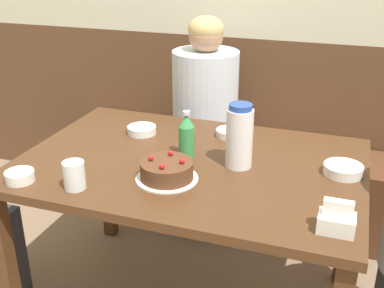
{
  "coord_description": "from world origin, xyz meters",
  "views": [
    {
      "loc": [
        0.57,
        -1.63,
        1.55
      ],
      "look_at": [
        -0.01,
        0.05,
        0.79
      ],
      "focal_mm": 45.0,
      "sensor_mm": 36.0,
      "label": 1
    }
  ],
  "objects_px": {
    "bowl_soup_white": "(20,176)",
    "glass_water_tall": "(74,175)",
    "person_grey_tee": "(205,130)",
    "water_pitcher": "(239,136)",
    "bowl_rice_small": "(230,133)",
    "bowl_sauce_shallow": "(343,170)",
    "soju_bottle": "(186,135)",
    "napkin_holder": "(337,220)",
    "bowl_side_dish": "(142,130)",
    "bench_seat": "(237,182)",
    "birthday_cake": "(167,171)"
  },
  "relations": [
    {
      "from": "bowl_rice_small",
      "to": "bowl_side_dish",
      "type": "height_order",
      "value": "bowl_side_dish"
    },
    {
      "from": "bench_seat",
      "to": "bowl_soup_white",
      "type": "relative_size",
      "value": 20.13
    },
    {
      "from": "bowl_soup_white",
      "to": "birthday_cake",
      "type": "bearing_deg",
      "value": 20.92
    },
    {
      "from": "birthday_cake",
      "to": "bowl_soup_white",
      "type": "relative_size",
      "value": 2.18
    },
    {
      "from": "bowl_soup_white",
      "to": "person_grey_tee",
      "type": "bearing_deg",
      "value": 71.92
    },
    {
      "from": "glass_water_tall",
      "to": "person_grey_tee",
      "type": "height_order",
      "value": "person_grey_tee"
    },
    {
      "from": "bowl_side_dish",
      "to": "glass_water_tall",
      "type": "bearing_deg",
      "value": -90.53
    },
    {
      "from": "water_pitcher",
      "to": "bowl_soup_white",
      "type": "bearing_deg",
      "value": -151.68
    },
    {
      "from": "bowl_sauce_shallow",
      "to": "person_grey_tee",
      "type": "relative_size",
      "value": 0.12
    },
    {
      "from": "soju_bottle",
      "to": "bowl_side_dish",
      "type": "relative_size",
      "value": 1.48
    },
    {
      "from": "water_pitcher",
      "to": "napkin_holder",
      "type": "bearing_deg",
      "value": -41.61
    },
    {
      "from": "water_pitcher",
      "to": "bowl_rice_small",
      "type": "xyz_separation_m",
      "value": [
        -0.11,
        0.28,
        -0.11
      ]
    },
    {
      "from": "soju_bottle",
      "to": "bowl_soup_white",
      "type": "relative_size",
      "value": 1.82
    },
    {
      "from": "birthday_cake",
      "to": "soju_bottle",
      "type": "height_order",
      "value": "soju_bottle"
    },
    {
      "from": "water_pitcher",
      "to": "soju_bottle",
      "type": "distance_m",
      "value": 0.22
    },
    {
      "from": "bowl_rice_small",
      "to": "bowl_sauce_shallow",
      "type": "distance_m",
      "value": 0.55
    },
    {
      "from": "bowl_rice_small",
      "to": "bowl_sauce_shallow",
      "type": "bearing_deg",
      "value": -24.37
    },
    {
      "from": "soju_bottle",
      "to": "napkin_holder",
      "type": "height_order",
      "value": "soju_bottle"
    },
    {
      "from": "bowl_side_dish",
      "to": "glass_water_tall",
      "type": "distance_m",
      "value": 0.55
    },
    {
      "from": "water_pitcher",
      "to": "bowl_sauce_shallow",
      "type": "bearing_deg",
      "value": 8.42
    },
    {
      "from": "bowl_rice_small",
      "to": "soju_bottle",
      "type": "bearing_deg",
      "value": -112.46
    },
    {
      "from": "bowl_sauce_shallow",
      "to": "person_grey_tee",
      "type": "bearing_deg",
      "value": 139.07
    },
    {
      "from": "bowl_soup_white",
      "to": "bowl_rice_small",
      "type": "distance_m",
      "value": 0.9
    },
    {
      "from": "bench_seat",
      "to": "birthday_cake",
      "type": "xyz_separation_m",
      "value": [
        -0.03,
        -1.01,
        0.54
      ]
    },
    {
      "from": "napkin_holder",
      "to": "bowl_sauce_shallow",
      "type": "distance_m",
      "value": 0.4
    },
    {
      "from": "soju_bottle",
      "to": "person_grey_tee",
      "type": "distance_m",
      "value": 0.75
    },
    {
      "from": "bowl_soup_white",
      "to": "bowl_sauce_shallow",
      "type": "relative_size",
      "value": 0.73
    },
    {
      "from": "napkin_holder",
      "to": "bowl_side_dish",
      "type": "bearing_deg",
      "value": 149.11
    },
    {
      "from": "napkin_holder",
      "to": "bowl_sauce_shallow",
      "type": "bearing_deg",
      "value": 90.13
    },
    {
      "from": "soju_bottle",
      "to": "bowl_soup_white",
      "type": "xyz_separation_m",
      "value": [
        -0.5,
        -0.4,
        -0.07
      ]
    },
    {
      "from": "napkin_holder",
      "to": "person_grey_tee",
      "type": "distance_m",
      "value": 1.3
    },
    {
      "from": "water_pitcher",
      "to": "glass_water_tall",
      "type": "bearing_deg",
      "value": -143.79
    },
    {
      "from": "bench_seat",
      "to": "glass_water_tall",
      "type": "distance_m",
      "value": 1.34
    },
    {
      "from": "bench_seat",
      "to": "water_pitcher",
      "type": "xyz_separation_m",
      "value": [
        0.19,
        -0.81,
        0.63
      ]
    },
    {
      "from": "birthday_cake",
      "to": "bowl_sauce_shallow",
      "type": "relative_size",
      "value": 1.59
    },
    {
      "from": "person_grey_tee",
      "to": "glass_water_tall",
      "type": "bearing_deg",
      "value": -7.4
    },
    {
      "from": "person_grey_tee",
      "to": "water_pitcher",
      "type": "bearing_deg",
      "value": 27.06
    },
    {
      "from": "napkin_holder",
      "to": "bowl_rice_small",
      "type": "bearing_deg",
      "value": 128.47
    },
    {
      "from": "birthday_cake",
      "to": "glass_water_tall",
      "type": "relative_size",
      "value": 2.27
    },
    {
      "from": "soju_bottle",
      "to": "glass_water_tall",
      "type": "relative_size",
      "value": 1.9
    },
    {
      "from": "water_pitcher",
      "to": "napkin_holder",
      "type": "relative_size",
      "value": 2.29
    },
    {
      "from": "soju_bottle",
      "to": "bowl_sauce_shallow",
      "type": "bearing_deg",
      "value": 3.74
    },
    {
      "from": "birthday_cake",
      "to": "bowl_soup_white",
      "type": "xyz_separation_m",
      "value": [
        -0.5,
        -0.19,
        -0.01
      ]
    },
    {
      "from": "napkin_holder",
      "to": "bowl_sauce_shallow",
      "type": "relative_size",
      "value": 0.76
    },
    {
      "from": "napkin_holder",
      "to": "bowl_rice_small",
      "type": "relative_size",
      "value": 0.9
    },
    {
      "from": "bench_seat",
      "to": "glass_water_tall",
      "type": "height_order",
      "value": "glass_water_tall"
    },
    {
      "from": "water_pitcher",
      "to": "napkin_holder",
      "type": "distance_m",
      "value": 0.53
    },
    {
      "from": "bowl_soup_white",
      "to": "glass_water_tall",
      "type": "relative_size",
      "value": 1.04
    },
    {
      "from": "napkin_holder",
      "to": "person_grey_tee",
      "type": "bearing_deg",
      "value": 125.48
    },
    {
      "from": "bowl_rice_small",
      "to": "bowl_side_dish",
      "type": "distance_m",
      "value": 0.4
    }
  ]
}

